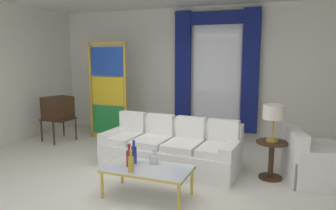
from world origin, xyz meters
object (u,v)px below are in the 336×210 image
object	(u,v)px
peacock_figurine	(116,135)
round_side_table	(271,156)
couch_white_long	(171,149)
vintage_tv	(58,109)
table_lamp_brass	(274,114)
bottle_blue_decanter	(154,158)
armchair_white	(311,163)
coffee_table	(147,170)
bottle_crystal_tall	(129,157)
stained_glass_divider	(108,93)
bottle_amber_squat	(131,163)
bottle_ruby_flask	(134,154)

from	to	relation	value
peacock_figurine	round_side_table	size ratio (longest dim) A/B	1.01
couch_white_long	vintage_tv	size ratio (longest dim) A/B	1.78
table_lamp_brass	bottle_blue_decanter	bearing A→B (deg)	-144.01
armchair_white	peacock_figurine	xyz separation A→B (m)	(-3.75, 0.66, -0.07)
coffee_table	bottle_blue_decanter	distance (m)	0.21
vintage_tv	bottle_crystal_tall	bearing A→B (deg)	-34.42
stained_glass_divider	bottle_amber_squat	bearing A→B (deg)	-53.47
coffee_table	table_lamp_brass	bearing A→B (deg)	39.77
bottle_crystal_tall	stained_glass_divider	distance (m)	3.16
couch_white_long	peacock_figurine	size ratio (longest dim) A/B	3.99
bottle_crystal_tall	vintage_tv	distance (m)	3.41
coffee_table	round_side_table	size ratio (longest dim) A/B	1.97
armchair_white	vintage_tv	bearing A→B (deg)	174.18
bottle_ruby_flask	bottle_blue_decanter	bearing A→B (deg)	17.98
table_lamp_brass	bottle_amber_squat	bearing A→B (deg)	-137.82
bottle_amber_squat	bottle_ruby_flask	size ratio (longest dim) A/B	0.90
peacock_figurine	table_lamp_brass	size ratio (longest dim) A/B	1.05
bottle_amber_squat	bottle_ruby_flask	world-z (taller)	bottle_ruby_flask
bottle_amber_squat	table_lamp_brass	distance (m)	2.28
peacock_figurine	round_side_table	bearing A→B (deg)	-13.09
bottle_amber_squat	armchair_white	size ratio (longest dim) A/B	0.31
bottle_blue_decanter	table_lamp_brass	size ratio (longest dim) A/B	0.40
coffee_table	table_lamp_brass	world-z (taller)	table_lamp_brass
bottle_blue_decanter	peacock_figurine	distance (m)	2.50
coffee_table	round_side_table	xyz separation A→B (m)	(1.52, 1.27, -0.02)
bottle_blue_decanter	couch_white_long	bearing A→B (deg)	97.64
couch_white_long	coffee_table	size ratio (longest dim) A/B	2.04
vintage_tv	stained_glass_divider	world-z (taller)	stained_glass_divider
coffee_table	bottle_ruby_flask	world-z (taller)	bottle_ruby_flask
vintage_tv	peacock_figurine	xyz separation A→B (m)	(1.40, 0.14, -0.51)
bottle_crystal_tall	peacock_figurine	distance (m)	2.51
vintage_tv	armchair_white	world-z (taller)	vintage_tv
armchair_white	round_side_table	world-z (taller)	armchair_white
bottle_blue_decanter	peacock_figurine	world-z (taller)	bottle_blue_decanter
couch_white_long	table_lamp_brass	distance (m)	1.80
armchair_white	table_lamp_brass	size ratio (longest dim) A/B	1.72
bottle_crystal_tall	bottle_amber_squat	world-z (taller)	bottle_crystal_tall
bottle_crystal_tall	couch_white_long	bearing A→B (deg)	84.47
couch_white_long	vintage_tv	bearing A→B (deg)	167.89
stained_glass_divider	bottle_blue_decanter	bearing A→B (deg)	-46.80
vintage_tv	stained_glass_divider	xyz separation A→B (m)	(0.95, 0.57, 0.33)
bottle_ruby_flask	round_side_table	bearing A→B (deg)	33.63
table_lamp_brass	couch_white_long	bearing A→B (deg)	-179.09
armchair_white	couch_white_long	bearing A→B (deg)	-177.29
coffee_table	bottle_ruby_flask	distance (m)	0.32
bottle_ruby_flask	vintage_tv	distance (m)	3.33
stained_glass_divider	peacock_figurine	xyz separation A→B (m)	(0.45, -0.44, -0.84)
peacock_figurine	armchair_white	bearing A→B (deg)	-10.00
bottle_amber_squat	vintage_tv	size ratio (longest dim) A/B	0.23
armchair_white	bottle_blue_decanter	bearing A→B (deg)	-150.56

